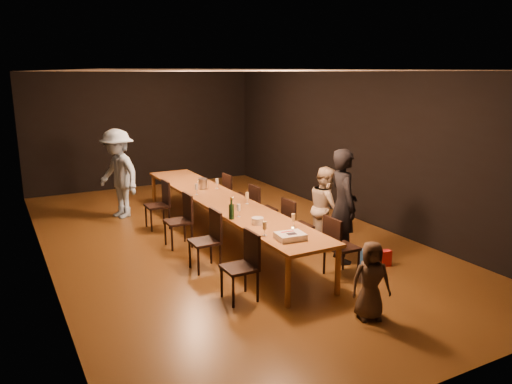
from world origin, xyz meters
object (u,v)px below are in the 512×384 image
table (222,202)px  champagne_bottle (231,208)px  chair_right_3 (236,195)px  chair_left_2 (178,221)px  child (371,280)px  ice_bucket (203,183)px  chair_right_2 (263,209)px  chair_left_3 (157,205)px  chair_right_0 (342,246)px  woman_tan (325,207)px  chair_left_0 (239,267)px  chair_right_1 (298,225)px  woman_birthday (343,206)px  plate_stack (257,221)px  birthday_cake (290,236)px  man_blue (118,174)px  chair_left_1 (205,241)px

table → champagne_bottle: bearing=-107.9°
chair_right_3 → chair_left_2: size_ratio=1.00×
child → ice_bucket: (-0.31, 4.60, 0.35)m
chair_right_2 → child: size_ratio=0.93×
table → chair_left_3: 1.49m
chair_right_0 → chair_left_3: 3.98m
woman_tan → chair_right_0: bearing=179.8°
chair_left_0 → champagne_bottle: (0.46, 1.19, 0.46)m
chair_right_1 → woman_birthday: (0.40, -0.69, 0.45)m
chair_right_0 → plate_stack: bearing=-126.9°
chair_right_2 → woman_tan: 1.36m
woman_tan → birthday_cake: (-1.50, -1.25, 0.08)m
chair_right_1 → chair_left_2: same height
man_blue → birthday_cake: 4.95m
chair_left_0 → birthday_cake: chair_left_0 is taller
birthday_cake → man_blue: bearing=109.9°
chair_right_1 → birthday_cake: 1.61m
chair_left_2 → woman_birthday: (2.10, -1.89, 0.45)m
chair_right_0 → chair_left_2: size_ratio=1.00×
chair_right_2 → champagne_bottle: bearing=-45.8°
woman_tan → child: woman_tan is taller
chair_right_0 → chair_left_2: (-1.70, 2.40, 0.00)m
chair_left_3 → woman_tan: bearing=-137.0°
table → chair_left_2: chair_left_2 is taller
chair_left_1 → woman_birthday: 2.25m
chair_right_2 → woman_tan: woman_tan is taller
chair_right_1 → champagne_bottle: (-1.24, -0.01, 0.46)m
chair_right_0 → champagne_bottle: size_ratio=2.62×
chair_left_0 → child: size_ratio=0.93×
chair_right_3 → ice_bucket: (-0.82, -0.22, 0.38)m
table → champagne_bottle: (-0.39, -1.21, 0.23)m
chair_right_1 → chair_left_2: 2.08m
chair_right_0 → ice_bucket: 3.50m
child → ice_bucket: child is taller
table → chair_left_2: bearing=180.0°
woman_birthday → man_blue: (-2.55, 4.22, 0.01)m
chair_right_2 → chair_left_0: (-1.70, -2.40, 0.00)m
man_blue → plate_stack: 4.13m
birthday_cake → champagne_bottle: 1.30m
chair_right_2 → champagne_bottle: 1.79m
chair_left_0 → man_blue: bearing=5.5°
chair_right_1 → champagne_bottle: 1.32m
table → chair_right_2: bearing=0.0°
woman_tan → table: bearing=73.8°
chair_right_0 → chair_left_1: same height
champagne_bottle → birthday_cake: bearing=-76.9°
chair_right_1 → woman_tan: woman_tan is taller
chair_right_2 → chair_left_0: bearing=-35.3°
woman_birthday → chair_left_0: bearing=119.9°
chair_left_2 → chair_right_3: bearing=-54.8°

